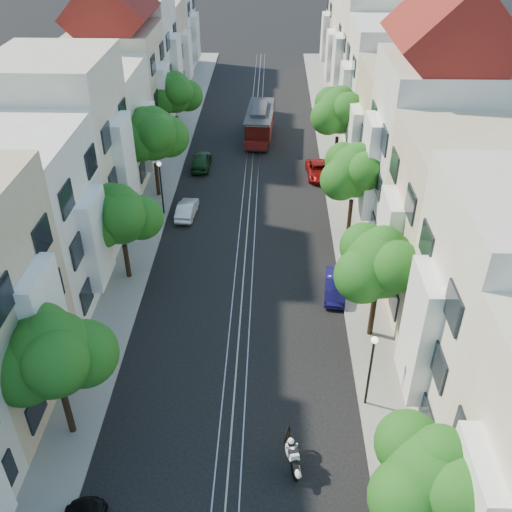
# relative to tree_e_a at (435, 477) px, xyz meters

# --- Properties ---
(ground) EXTENTS (200.00, 200.00, 0.00)m
(ground) POSITION_rel_tree_e_a_xyz_m (-7.26, 31.02, -4.40)
(ground) COLOR black
(ground) RESTS_ON ground
(sidewalk_east) EXTENTS (2.50, 80.00, 0.12)m
(sidewalk_east) POSITION_rel_tree_e_a_xyz_m (-0.01, 31.02, -4.34)
(sidewalk_east) COLOR gray
(sidewalk_east) RESTS_ON ground
(sidewalk_west) EXTENTS (2.50, 80.00, 0.12)m
(sidewalk_west) POSITION_rel_tree_e_a_xyz_m (-14.51, 31.02, -4.34)
(sidewalk_west) COLOR gray
(sidewalk_west) RESTS_ON ground
(rail_left) EXTENTS (0.06, 80.00, 0.02)m
(rail_left) POSITION_rel_tree_e_a_xyz_m (-7.81, 31.02, -4.39)
(rail_left) COLOR gray
(rail_left) RESTS_ON ground
(rail_slot) EXTENTS (0.06, 80.00, 0.02)m
(rail_slot) POSITION_rel_tree_e_a_xyz_m (-7.26, 31.02, -4.39)
(rail_slot) COLOR gray
(rail_slot) RESTS_ON ground
(rail_right) EXTENTS (0.06, 80.00, 0.02)m
(rail_right) POSITION_rel_tree_e_a_xyz_m (-6.71, 31.02, -4.39)
(rail_right) COLOR gray
(rail_right) RESTS_ON ground
(lane_line) EXTENTS (0.08, 80.00, 0.01)m
(lane_line) POSITION_rel_tree_e_a_xyz_m (-7.26, 31.02, -4.40)
(lane_line) COLOR tan
(lane_line) RESTS_ON ground
(townhouses_east) EXTENTS (7.75, 72.00, 12.00)m
(townhouses_east) POSITION_rel_tree_e_a_xyz_m (4.61, 30.94, 0.79)
(townhouses_east) COLOR beige
(townhouses_east) RESTS_ON ground
(townhouses_west) EXTENTS (7.75, 72.00, 11.76)m
(townhouses_west) POSITION_rel_tree_e_a_xyz_m (-19.13, 30.94, 0.68)
(townhouses_west) COLOR silver
(townhouses_west) RESTS_ON ground
(tree_e_a) EXTENTS (4.72, 3.87, 6.27)m
(tree_e_a) POSITION_rel_tree_e_a_xyz_m (0.00, 0.00, 0.00)
(tree_e_a) COLOR black
(tree_e_a) RESTS_ON ground
(tree_e_b) EXTENTS (4.93, 4.08, 6.68)m
(tree_e_b) POSITION_rel_tree_e_a_xyz_m (0.00, 12.00, 0.34)
(tree_e_b) COLOR black
(tree_e_b) RESTS_ON ground
(tree_e_c) EXTENTS (4.84, 3.99, 6.52)m
(tree_e_c) POSITION_rel_tree_e_a_xyz_m (0.00, 23.00, 0.20)
(tree_e_c) COLOR black
(tree_e_c) RESTS_ON ground
(tree_e_d) EXTENTS (5.01, 4.16, 6.85)m
(tree_e_d) POSITION_rel_tree_e_a_xyz_m (0.00, 34.00, 0.47)
(tree_e_d) COLOR black
(tree_e_d) RESTS_ON ground
(tree_w_a) EXTENTS (4.93, 4.08, 6.68)m
(tree_w_a) POSITION_rel_tree_e_a_xyz_m (-14.40, 5.00, 0.34)
(tree_w_a) COLOR black
(tree_w_a) RESTS_ON ground
(tree_w_b) EXTENTS (4.72, 3.87, 6.27)m
(tree_w_b) POSITION_rel_tree_e_a_xyz_m (-14.40, 17.00, 0.00)
(tree_w_b) COLOR black
(tree_w_b) RESTS_ON ground
(tree_w_c) EXTENTS (5.13, 4.28, 7.09)m
(tree_w_c) POSITION_rel_tree_e_a_xyz_m (-14.40, 28.00, 0.67)
(tree_w_c) COLOR black
(tree_w_c) RESTS_ON ground
(tree_w_d) EXTENTS (4.84, 3.99, 6.52)m
(tree_w_d) POSITION_rel_tree_e_a_xyz_m (-14.40, 39.00, 0.20)
(tree_w_d) COLOR black
(tree_w_d) RESTS_ON ground
(lamp_east) EXTENTS (0.32, 0.32, 4.16)m
(lamp_east) POSITION_rel_tree_e_a_xyz_m (-0.96, 7.02, -1.55)
(lamp_east) COLOR black
(lamp_east) RESTS_ON ground
(lamp_west) EXTENTS (0.32, 0.32, 4.16)m
(lamp_west) POSITION_rel_tree_e_a_xyz_m (-13.56, 25.02, -1.55)
(lamp_west) COLOR black
(lamp_west) RESTS_ON ground
(sportbike_rider) EXTENTS (0.73, 2.14, 1.51)m
(sportbike_rider) POSITION_rel_tree_e_a_xyz_m (-4.58, 3.52, -3.54)
(sportbike_rider) COLOR black
(sportbike_rider) RESTS_ON ground
(cable_car) EXTENTS (2.76, 7.59, 2.87)m
(cable_car) POSITION_rel_tree_e_a_xyz_m (-6.76, 39.92, -2.70)
(cable_car) COLOR black
(cable_car) RESTS_ON ground
(parked_car_e_mid) EXTENTS (1.58, 3.62, 1.16)m
(parked_car_e_mid) POSITION_rel_tree_e_a_xyz_m (-1.66, 15.70, -3.82)
(parked_car_e_mid) COLOR #120E46
(parked_car_e_mid) RESTS_ON ground
(parked_car_e_far) EXTENTS (2.10, 4.13, 1.12)m
(parked_car_e_far) POSITION_rel_tree_e_a_xyz_m (-1.66, 31.83, -3.84)
(parked_car_e_far) COLOR maroon
(parked_car_e_far) RESTS_ON ground
(parked_car_w_mid) EXTENTS (1.44, 3.53, 1.14)m
(parked_car_w_mid) POSITION_rel_tree_e_a_xyz_m (-11.80, 24.91, -3.83)
(parked_car_w_mid) COLOR silver
(parked_car_w_mid) RESTS_ON ground
(parked_car_w_far) EXTENTS (1.62, 3.98, 1.35)m
(parked_car_w_far) POSITION_rel_tree_e_a_xyz_m (-11.66, 33.33, -3.72)
(parked_car_w_far) COLOR #143417
(parked_car_w_far) RESTS_ON ground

